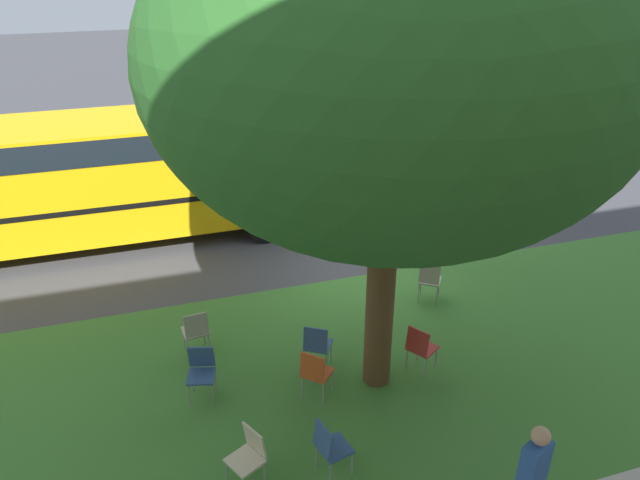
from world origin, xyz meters
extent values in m
plane|color=#424247|center=(0.00, 0.00, 0.00)|extent=(80.00, 80.00, 0.00)
cube|color=#3D752D|center=(0.00, 3.20, 0.00)|extent=(48.00, 6.00, 0.01)
cylinder|color=brown|center=(0.87, 3.40, 1.78)|extent=(0.44, 0.44, 3.56)
ellipsoid|color=#2D6B28|center=(0.87, 3.40, 5.10)|extent=(6.43, 6.43, 4.75)
cube|color=#ADA393|center=(3.60, 1.80, 0.44)|extent=(0.46, 0.44, 0.04)
cube|color=#ADA393|center=(3.58, 1.98, 0.68)|extent=(0.41, 0.13, 0.40)
cylinder|color=gray|center=(3.43, 1.61, 0.21)|extent=(0.02, 0.02, 0.42)
cylinder|color=gray|center=(3.79, 1.65, 0.21)|extent=(0.02, 0.02, 0.42)
cylinder|color=gray|center=(3.40, 1.95, 0.21)|extent=(0.02, 0.02, 0.42)
cylinder|color=gray|center=(3.76, 1.99, 0.21)|extent=(0.02, 0.02, 0.42)
cube|color=#B7332D|center=(0.06, 3.39, 0.44)|extent=(0.56, 0.57, 0.04)
cube|color=#B7332D|center=(0.21, 3.49, 0.68)|extent=(0.28, 0.38, 0.40)
cylinder|color=gray|center=(-0.18, 3.46, 0.21)|extent=(0.02, 0.02, 0.42)
cylinder|color=gray|center=(0.01, 3.15, 0.21)|extent=(0.02, 0.02, 0.42)
cylinder|color=gray|center=(0.11, 3.64, 0.21)|extent=(0.02, 0.02, 0.42)
cylinder|color=gray|center=(0.30, 3.33, 0.21)|extent=(0.02, 0.02, 0.42)
cube|color=#335184|center=(2.14, 5.01, 0.44)|extent=(0.49, 0.50, 0.04)
cube|color=#335184|center=(2.31, 5.05, 0.68)|extent=(0.17, 0.41, 0.40)
cylinder|color=gray|center=(1.93, 5.14, 0.21)|extent=(0.02, 0.02, 0.42)
cylinder|color=gray|center=(2.01, 4.79, 0.21)|extent=(0.02, 0.02, 0.42)
cylinder|color=gray|center=(2.26, 5.22, 0.21)|extent=(0.02, 0.02, 0.42)
cylinder|color=gray|center=(2.35, 4.87, 0.21)|extent=(0.02, 0.02, 0.42)
cube|color=#ADA393|center=(-1.04, 1.47, 0.44)|extent=(0.57, 0.57, 0.04)
cube|color=#ADA393|center=(-0.94, 1.62, 0.68)|extent=(0.38, 0.29, 0.40)
cylinder|color=gray|center=(-1.28, 1.43, 0.21)|extent=(0.02, 0.02, 0.42)
cylinder|color=gray|center=(-0.99, 1.23, 0.21)|extent=(0.02, 0.02, 0.42)
cylinder|color=gray|center=(-1.10, 1.71, 0.21)|extent=(0.02, 0.02, 0.42)
cylinder|color=gray|center=(-0.80, 1.51, 0.21)|extent=(0.02, 0.02, 0.42)
cube|color=#335184|center=(1.68, 2.80, 0.44)|extent=(0.57, 0.56, 0.04)
cube|color=#335184|center=(1.78, 2.95, 0.68)|extent=(0.38, 0.28, 0.40)
cylinder|color=gray|center=(1.44, 2.75, 0.21)|extent=(0.02, 0.02, 0.42)
cylinder|color=gray|center=(1.75, 2.56, 0.21)|extent=(0.02, 0.02, 0.42)
cylinder|color=gray|center=(1.62, 3.04, 0.21)|extent=(0.02, 0.02, 0.42)
cylinder|color=gray|center=(1.93, 2.85, 0.21)|extent=(0.02, 0.02, 0.42)
cube|color=beige|center=(3.32, 4.87, 0.44)|extent=(0.55, 0.56, 0.04)
cube|color=beige|center=(3.16, 4.79, 0.68)|extent=(0.26, 0.39, 0.40)
cylinder|color=gray|center=(3.56, 4.79, 0.21)|extent=(0.02, 0.02, 0.42)
cylinder|color=gray|center=(3.25, 4.64, 0.21)|extent=(0.02, 0.02, 0.42)
cylinder|color=gray|center=(3.09, 4.96, 0.21)|extent=(0.02, 0.02, 0.42)
cube|color=#C64C1E|center=(1.90, 3.47, 0.44)|extent=(0.58, 0.58, 0.04)
cube|color=#C64C1E|center=(2.03, 3.60, 0.68)|extent=(0.35, 0.34, 0.40)
cylinder|color=gray|center=(1.66, 3.47, 0.21)|extent=(0.02, 0.02, 0.42)
cylinder|color=gray|center=(1.92, 3.22, 0.21)|extent=(0.02, 0.02, 0.42)
cylinder|color=gray|center=(1.89, 3.72, 0.21)|extent=(0.02, 0.02, 0.42)
cylinder|color=gray|center=(2.15, 3.47, 0.21)|extent=(0.02, 0.02, 0.42)
cube|color=#335184|center=(3.65, 3.03, 0.44)|extent=(0.51, 0.50, 0.04)
cube|color=#335184|center=(3.60, 2.85, 0.68)|extent=(0.41, 0.19, 0.40)
cylinder|color=gray|center=(3.87, 3.14, 0.21)|extent=(0.02, 0.02, 0.42)
cylinder|color=gray|center=(3.52, 3.24, 0.21)|extent=(0.02, 0.02, 0.42)
cylinder|color=gray|center=(3.78, 2.82, 0.21)|extent=(0.02, 0.02, 0.42)
cylinder|color=gray|center=(3.43, 2.91, 0.21)|extent=(0.02, 0.02, 0.42)
cube|color=silver|center=(-3.98, -1.66, 0.68)|extent=(3.70, 1.64, 0.76)
cube|color=#1E232B|center=(-4.13, -1.66, 1.33)|extent=(1.90, 1.44, 0.64)
cylinder|color=black|center=(-2.58, -0.79, 0.30)|extent=(0.60, 0.18, 0.60)
cylinder|color=black|center=(-2.58, -2.53, 0.30)|extent=(0.60, 0.18, 0.60)
cylinder|color=black|center=(-5.38, -0.79, 0.30)|extent=(0.60, 0.18, 0.60)
cylinder|color=black|center=(-5.38, -2.53, 0.30)|extent=(0.60, 0.18, 0.60)
cube|color=yellow|center=(5.48, -3.25, 1.63)|extent=(10.40, 2.44, 2.50)
cube|color=black|center=(5.48, -3.25, 1.28)|extent=(10.30, 2.46, 0.12)
cube|color=black|center=(5.48, -3.25, 2.53)|extent=(10.30, 2.46, 0.56)
cylinder|color=black|center=(1.48, -1.99, 0.48)|extent=(0.96, 0.28, 0.96)
cylinder|color=black|center=(1.48, -4.51, 0.48)|extent=(0.96, 0.28, 0.96)
cube|color=#2D59A5|center=(0.25, 6.56, 1.15)|extent=(0.41, 0.32, 0.60)
sphere|color=tan|center=(0.25, 6.56, 1.58)|extent=(0.22, 0.22, 0.22)
camera|label=1|loc=(4.05, 10.50, 6.54)|focal=33.54mm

